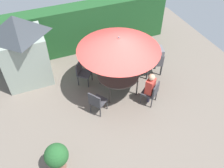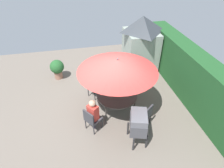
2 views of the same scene
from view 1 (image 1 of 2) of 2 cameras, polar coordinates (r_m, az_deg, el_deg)
ground_plane at (r=8.45m, az=1.04°, el=-3.52°), size 11.00×11.00×0.00m
hedge_backdrop at (r=10.46m, az=-6.62°, el=13.44°), size 7.32×0.78×1.98m
garden_shed at (r=8.99m, az=-20.79°, el=7.85°), size 1.68×1.56×2.63m
patio_table at (r=8.33m, az=1.45°, el=2.14°), size 1.47×1.47×0.73m
patio_umbrella at (r=7.53m, az=1.62°, el=9.65°), size 2.72×2.72×2.26m
bbq_grill at (r=9.02m, az=9.88°, el=6.53°), size 0.81×0.68×1.20m
chair_near_shed at (r=8.06m, az=9.57°, el=-1.90°), size 0.65×0.65×0.90m
chair_far_side at (r=9.29m, az=5.07°, el=5.76°), size 0.65×0.65×0.90m
chair_toward_hedge at (r=8.78m, az=-7.17°, el=2.95°), size 0.65×0.65×0.90m
chair_toward_house at (r=7.67m, az=-3.67°, el=-4.19°), size 0.65×0.64×0.90m
potted_plant_by_shed at (r=6.63m, az=-13.15°, el=-16.67°), size 0.64×0.64×0.94m
person_in_red at (r=7.90m, az=9.22°, el=-0.34°), size 0.42×0.40×1.26m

